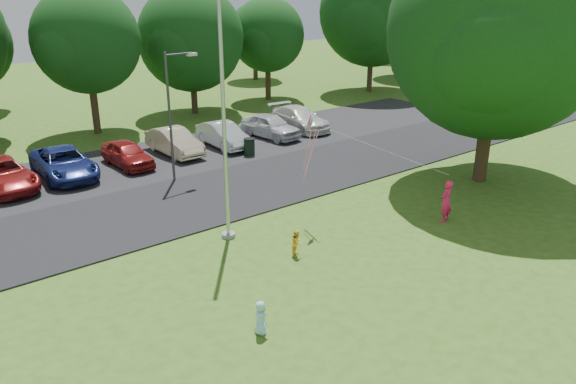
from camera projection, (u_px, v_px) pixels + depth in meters
ground at (396, 259)px, 19.04m from camera, size 120.00×120.00×0.00m
park_road at (246, 187)px, 25.62m from camera, size 60.00×6.00×0.06m
parking_strip at (178, 155)px, 30.38m from camera, size 42.00×7.00×0.06m
flagpole at (224, 127)px, 19.20m from camera, size 0.50×0.50×10.00m
street_lamp at (173, 105)px, 25.37m from camera, size 1.68×0.31×5.96m
trash_can at (249, 147)px, 30.15m from camera, size 0.61×0.61×0.97m
big_tree at (498, 36)px, 24.17m from camera, size 10.04×9.55×11.67m
tree_row at (128, 34)px, 35.71m from camera, size 64.35×11.94×10.88m
horizon_trees at (109, 42)px, 44.72m from camera, size 77.46×7.20×7.02m
parked_cars at (166, 144)px, 29.76m from camera, size 19.90×5.07×1.40m
woman at (446, 201)px, 21.73m from camera, size 0.68×0.50×1.69m
child_yellow at (297, 243)px, 19.14m from camera, size 0.57×0.56×0.93m
child_blue at (261, 318)px, 14.83m from camera, size 0.31×0.47×0.97m
kite at (313, 135)px, 20.65m from camera, size 4.54×3.47×2.58m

